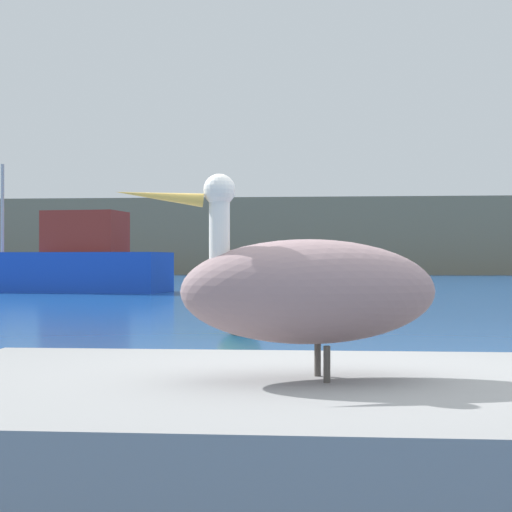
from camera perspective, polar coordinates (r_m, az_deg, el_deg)
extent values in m
plane|color=#194C93|center=(4.02, 8.17, -16.51)|extent=(260.00, 260.00, 0.00)
cube|color=#7F755B|center=(67.43, 4.89, 1.24)|extent=(140.00, 16.62, 5.81)
cube|color=gray|center=(3.59, 3.86, -13.56)|extent=(3.67, 2.24, 0.60)
ellipsoid|color=gray|center=(3.50, 3.85, -2.55)|extent=(1.22, 0.78, 0.46)
cylinder|color=white|center=(3.44, -2.64, 1.31)|extent=(0.09, 0.09, 0.33)
sphere|color=white|center=(3.45, -2.64, 4.76)|extent=(0.14, 0.14, 0.14)
cone|color=gold|center=(3.44, -6.95, 4.28)|extent=(0.39, 0.14, 0.09)
cylinder|color=#4C4742|center=(3.44, 5.10, -7.74)|extent=(0.03, 0.03, 0.16)
cylinder|color=#4C4742|center=(3.63, 4.44, -7.35)|extent=(0.03, 0.03, 0.16)
cube|color=blue|center=(28.70, -13.80, -1.13)|extent=(7.74, 3.34, 1.38)
cube|color=maroon|center=(28.33, -12.12, 1.70)|extent=(2.79, 2.10, 1.43)
cylinder|color=#B2B2B2|center=(29.79, -17.72, 3.27)|extent=(0.12, 0.12, 3.15)
sphere|color=yellow|center=(12.07, -1.19, -3.98)|extent=(0.69, 0.69, 0.69)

